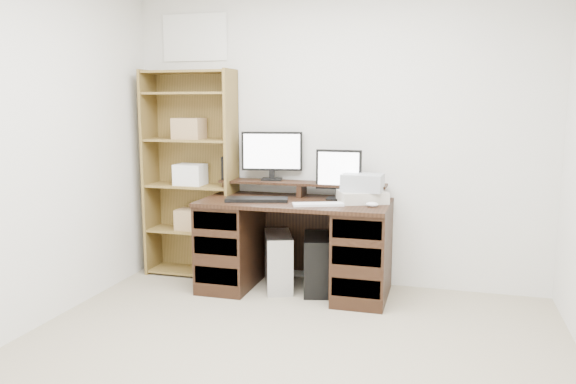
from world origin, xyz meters
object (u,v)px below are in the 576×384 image
at_px(monitor_small, 339,173).
at_px(printer, 362,197).
at_px(desk, 295,244).
at_px(monitor_wide, 272,153).
at_px(tower_silver, 278,261).
at_px(tower_black, 316,263).
at_px(bookshelf, 192,172).

xyz_separation_m(monitor_small, printer, (0.20, -0.08, -0.17)).
relative_size(desk, monitor_wide, 2.92).
height_order(monitor_wide, tower_silver, monitor_wide).
distance_m(monitor_small, tower_silver, 0.88).
distance_m(monitor_wide, printer, 0.88).
bearing_deg(tower_black, tower_silver, 169.97).
height_order(monitor_wide, monitor_small, monitor_wide).
bearing_deg(desk, monitor_small, 22.45).
xyz_separation_m(desk, tower_black, (0.17, 0.04, -0.16)).
xyz_separation_m(monitor_small, tower_silver, (-0.47, -0.11, -0.74)).
relative_size(desk, printer, 4.19).
height_order(tower_silver, tower_black, same).
height_order(printer, bookshelf, bookshelf).
relative_size(monitor_wide, tower_silver, 1.11).
bearing_deg(desk, printer, 5.77).
distance_m(printer, tower_silver, 0.88).
distance_m(tower_black, bookshelf, 1.37).
xyz_separation_m(monitor_small, tower_black, (-0.16, -0.09, -0.74)).
xyz_separation_m(monitor_wide, tower_black, (0.44, -0.22, -0.87)).
distance_m(desk, printer, 0.67).
distance_m(monitor_wide, tower_black, 1.00).
height_order(desk, tower_black, desk).
bearing_deg(monitor_wide, monitor_small, -22.45).
bearing_deg(monitor_wide, tower_silver, -72.36).
xyz_separation_m(desk, monitor_small, (0.32, 0.13, 0.58)).
bearing_deg(bookshelf, monitor_small, -3.42).
relative_size(desk, bookshelf, 0.83).
relative_size(tower_black, bookshelf, 0.27).
bearing_deg(monitor_small, tower_black, -149.83).
distance_m(monitor_small, printer, 0.28).
bearing_deg(bookshelf, tower_silver, -12.57).
relative_size(tower_silver, tower_black, 0.93).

